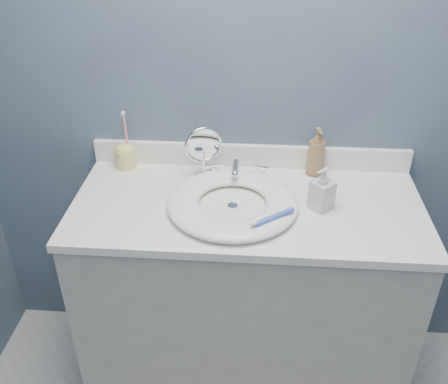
# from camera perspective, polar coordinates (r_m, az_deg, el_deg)

# --- Properties ---
(back_wall) EXTENTS (2.20, 0.02, 2.40)m
(back_wall) POSITION_cam_1_polar(r_m,az_deg,el_deg) (1.84, 3.25, 11.91)
(back_wall) COLOR slate
(back_wall) RESTS_ON ground
(vanity_cabinet) EXTENTS (1.20, 0.55, 0.85)m
(vanity_cabinet) POSITION_cam_1_polar(r_m,az_deg,el_deg) (2.02, 2.36, -12.06)
(vanity_cabinet) COLOR #B6B2A6
(vanity_cabinet) RESTS_ON ground
(countertop) EXTENTS (1.22, 0.57, 0.03)m
(countertop) POSITION_cam_1_polar(r_m,az_deg,el_deg) (1.74, 2.68, -1.66)
(countertop) COLOR white
(countertop) RESTS_ON vanity_cabinet
(backsplash) EXTENTS (1.22, 0.02, 0.09)m
(backsplash) POSITION_cam_1_polar(r_m,az_deg,el_deg) (1.94, 3.00, 4.15)
(backsplash) COLOR white
(backsplash) RESTS_ON countertop
(basin) EXTENTS (0.45, 0.45, 0.04)m
(basin) POSITION_cam_1_polar(r_m,az_deg,el_deg) (1.70, 0.99, -1.21)
(basin) COLOR white
(basin) RESTS_ON countertop
(drain) EXTENTS (0.04, 0.04, 0.01)m
(drain) POSITION_cam_1_polar(r_m,az_deg,el_deg) (1.71, 0.98, -1.63)
(drain) COLOR silver
(drain) RESTS_ON countertop
(faucet) EXTENTS (0.25, 0.13, 0.07)m
(faucet) POSITION_cam_1_polar(r_m,az_deg,el_deg) (1.86, 1.35, 2.35)
(faucet) COLOR silver
(faucet) RESTS_ON countertop
(makeup_mirror) EXTENTS (0.13, 0.08, 0.21)m
(makeup_mirror) POSITION_cam_1_polar(r_m,az_deg,el_deg) (1.83, -2.36, 4.74)
(makeup_mirror) COLOR silver
(makeup_mirror) RESTS_ON countertop
(soap_bottle_amber) EXTENTS (0.08, 0.08, 0.19)m
(soap_bottle_amber) POSITION_cam_1_polar(r_m,az_deg,el_deg) (1.89, 10.54, 4.55)
(soap_bottle_amber) COLOR olive
(soap_bottle_amber) RESTS_ON countertop
(soap_bottle_clear) EXTENTS (0.10, 0.10, 0.15)m
(soap_bottle_clear) POSITION_cam_1_polar(r_m,az_deg,el_deg) (1.70, 11.19, 0.39)
(soap_bottle_clear) COLOR silver
(soap_bottle_clear) RESTS_ON countertop
(toothbrush_holder) EXTENTS (0.08, 0.08, 0.23)m
(toothbrush_holder) POSITION_cam_1_polar(r_m,az_deg,el_deg) (1.97, -11.21, 4.23)
(toothbrush_holder) COLOR #E3D871
(toothbrush_holder) RESTS_ON countertop
(toothbrush_lying) EXTENTS (0.14, 0.12, 0.02)m
(toothbrush_lying) POSITION_cam_1_polar(r_m,az_deg,el_deg) (1.59, 5.59, -2.93)
(toothbrush_lying) COLOR blue
(toothbrush_lying) RESTS_ON basin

